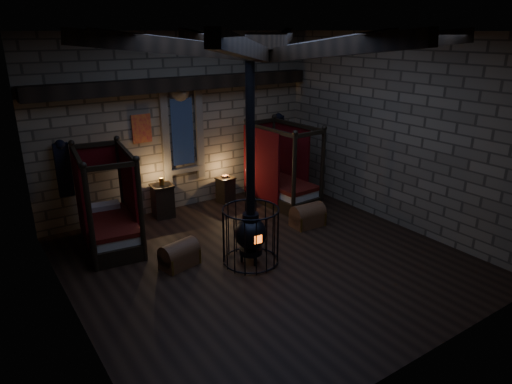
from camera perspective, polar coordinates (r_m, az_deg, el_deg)
room at (r=8.02m, az=0.86°, el=16.22°), size 7.02×7.02×4.29m
bed_left at (r=9.81m, az=-17.83°, el=-3.69°), size 1.24×2.02×2.00m
bed_right at (r=11.67m, az=3.10°, el=1.02°), size 1.14×1.99×2.02m
trunk_left at (r=8.77m, az=-9.56°, el=-7.78°), size 0.77×0.58×0.51m
trunk_right at (r=10.41m, az=6.48°, el=-2.99°), size 0.75×0.50×0.54m
nightstand_left at (r=11.00m, az=-11.58°, el=-1.04°), size 0.54×0.52×0.97m
nightstand_right at (r=11.75m, az=-3.82°, el=0.31°), size 0.47×0.46×0.72m
stove at (r=8.60m, az=-0.67°, el=-4.90°), size 1.08×1.08×4.05m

